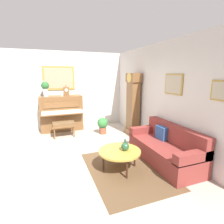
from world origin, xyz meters
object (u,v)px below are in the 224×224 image
at_px(green_jug, 125,146).
at_px(potted_plant, 103,124).
at_px(couch, 165,148).
at_px(grandfather_clock, 133,106).
at_px(mantel_clock, 66,91).
at_px(piano_bench, 64,125).
at_px(teacup, 62,95).
at_px(piano, 62,113).
at_px(coffee_table, 120,152).
at_px(flower_vase, 45,87).

distance_m(green_jug, potted_plant, 2.41).
bearing_deg(couch, potted_plant, -162.26).
xyz_separation_m(grandfather_clock, green_jug, (1.99, -1.19, -0.45)).
distance_m(grandfather_clock, mantel_clock, 2.41).
bearing_deg(potted_plant, piano_bench, -96.84).
bearing_deg(potted_plant, mantel_clock, -131.32).
bearing_deg(mantel_clock, grandfather_clock, 56.24).
xyz_separation_m(mantel_clock, potted_plant, (0.92, 1.04, -1.09)).
relative_size(piano_bench, teacup, 6.03).
distance_m(mantel_clock, teacup, 0.23).
bearing_deg(piano, coffee_table, 14.88).
height_order(grandfather_clock, mantel_clock, grandfather_clock).
bearing_deg(green_jug, grandfather_clock, 149.10).
distance_m(grandfather_clock, flower_vase, 3.02).
bearing_deg(teacup, potted_plant, 54.96).
relative_size(grandfather_clock, teacup, 17.50).
xyz_separation_m(flower_vase, potted_plant, (0.92, 1.73, -1.24)).
relative_size(couch, green_jug, 7.92).
bearing_deg(coffee_table, teacup, -165.56).
relative_size(piano_bench, green_jug, 2.92).
bearing_deg(mantel_clock, teacup, -63.11).
bearing_deg(couch, teacup, -148.65).
xyz_separation_m(piano_bench, potted_plant, (0.15, 1.26, -0.08)).
distance_m(piano_bench, grandfather_clock, 2.32).
bearing_deg(piano, teacup, 30.56).
bearing_deg(flower_vase, mantel_clock, 89.96).
bearing_deg(flower_vase, piano, 90.27).
bearing_deg(potted_plant, coffee_table, -9.10).
distance_m(couch, green_jug, 1.05).
relative_size(grandfather_clock, green_jug, 8.46).
bearing_deg(mantel_clock, potted_plant, 48.68).
bearing_deg(potted_plant, couch, 17.74).
distance_m(couch, mantel_clock, 3.91).
xyz_separation_m(piano_bench, mantel_clock, (-0.77, 0.22, 1.01)).
relative_size(teacup, potted_plant, 0.21).
bearing_deg(coffee_table, couch, 88.81).
distance_m(piano, couch, 3.87).
height_order(grandfather_clock, potted_plant, grandfather_clock).
bearing_deg(piano_bench, potted_plant, 83.16).
relative_size(flower_vase, potted_plant, 1.04).
bearing_deg(coffee_table, potted_plant, 170.90).
bearing_deg(green_jug, coffee_table, -110.73).
distance_m(coffee_table, mantel_clock, 3.49).
bearing_deg(green_jug, piano_bench, -158.71).
bearing_deg(piano_bench, flower_vase, -148.56).
height_order(couch, green_jug, couch).
distance_m(teacup, green_jug, 3.44).
height_order(flower_vase, green_jug, flower_vase).
height_order(grandfather_clock, couch, grandfather_clock).
bearing_deg(green_jug, mantel_clock, -166.85).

